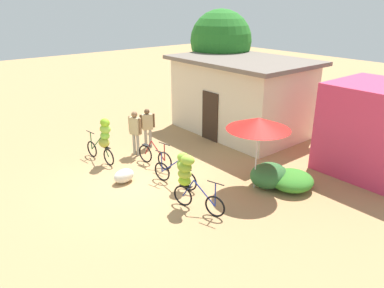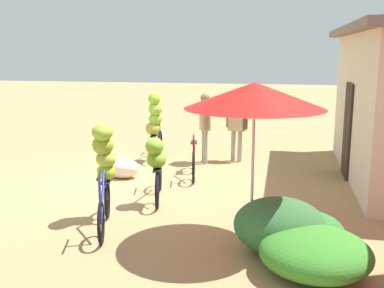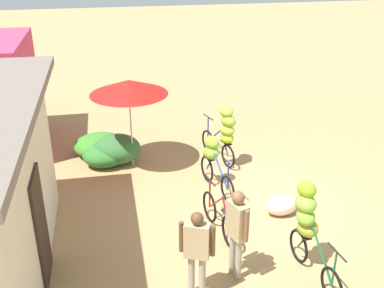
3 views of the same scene
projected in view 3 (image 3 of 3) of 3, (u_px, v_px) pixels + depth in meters
ground_plane at (253, 206)px, 10.07m from camera, size 60.00×60.00×0.00m
hedge_bush_front_left at (105, 155)px, 11.74m from camera, size 0.94×1.10×0.56m
hedge_bush_front_right at (117, 149)px, 11.84m from camera, size 1.06×1.23×0.75m
hedge_bush_mid at (100, 145)px, 12.30m from camera, size 1.29×1.35×0.56m
market_umbrella at (129, 87)px, 11.00m from camera, size 1.88×1.88×2.25m
bicycle_leftmost at (308, 222)px, 7.84m from camera, size 1.67×0.48×1.69m
bicycle_near_pile at (219, 218)px, 9.05m from camera, size 1.58×0.34×0.96m
bicycle_center_loaded at (213, 158)px, 10.57m from camera, size 1.67×0.49×1.21m
bicycle_by_shop at (225, 130)px, 11.52m from camera, size 1.59×0.65×1.57m
produce_sack at (282, 205)px, 9.71m from camera, size 0.50×0.73×0.44m
person_vendor at (237, 226)px, 7.63m from camera, size 0.55×0.32×1.68m
person_bystander at (197, 246)px, 7.25m from camera, size 0.34×0.54×1.57m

